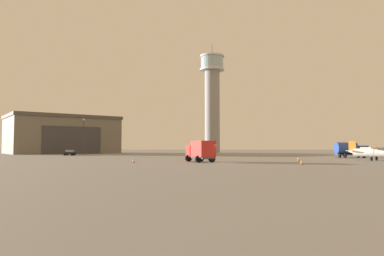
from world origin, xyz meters
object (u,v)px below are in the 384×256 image
truck_box_red (201,150)px  truck_fuel_tanker_blue (350,149)px  control_tower (212,97)px  traffic_cone_near_left (134,160)px  car_black (70,152)px  airplane_white (375,151)px  traffic_cone_mid_apron (298,159)px  traffic_cone_near_right (302,162)px  light_post_west (84,134)px

truck_box_red → truck_fuel_tanker_blue: truck_fuel_tanker_blue is taller
control_tower → traffic_cone_near_left: (-13.77, -76.63, -19.81)m
truck_fuel_tanker_blue → car_black: size_ratio=1.26×
control_tower → airplane_white: 75.30m
traffic_cone_near_left → traffic_cone_mid_apron: (24.02, 4.97, 0.05)m
airplane_white → traffic_cone_near_right: size_ratio=15.77×
truck_box_red → traffic_cone_mid_apron: bearing=-101.9°
traffic_cone_near_right → traffic_cone_mid_apron: traffic_cone_mid_apron is taller
traffic_cone_near_left → traffic_cone_mid_apron: size_ratio=0.86×
truck_fuel_tanker_blue → traffic_cone_near_left: truck_fuel_tanker_blue is taller
traffic_cone_near_left → traffic_cone_mid_apron: bearing=11.7°
control_tower → light_post_west: size_ratio=4.06×
airplane_white → traffic_cone_near_left: 37.39m
truck_fuel_tanker_blue → traffic_cone_near_right: 31.45m
light_post_west → car_black: bearing=-104.2°
car_black → light_post_west: bearing=156.1°
control_tower → light_post_west: 50.34m
control_tower → airplane_white: bearing=-71.7°
traffic_cone_near_right → light_post_west: bearing=131.5°
truck_box_red → traffic_cone_mid_apron: size_ratio=8.70×
traffic_cone_near_left → traffic_cone_near_right: 22.19m
truck_fuel_tanker_blue → light_post_west: 64.68m
car_black → traffic_cone_mid_apron: (47.17, -33.20, -0.40)m
traffic_cone_near_left → light_post_west: bearing=116.3°
airplane_white → light_post_west: size_ratio=0.89×
car_black → truck_fuel_tanker_blue: bearing=65.1°
light_post_west → traffic_cone_mid_apron: size_ratio=13.82×
truck_fuel_tanker_blue → traffic_cone_near_left: 44.31m
light_post_west → traffic_cone_near_right: bearing=-48.5°
car_black → traffic_cone_mid_apron: bearing=45.1°
light_post_west → traffic_cone_near_right: (43.32, -48.88, -5.39)m
control_tower → truck_fuel_tanker_blue: size_ratio=6.58×
airplane_white → traffic_cone_mid_apron: airplane_white is taller
car_black → traffic_cone_near_left: bearing=21.5°
control_tower → traffic_cone_mid_apron: (10.26, -71.66, -19.76)m
traffic_cone_near_right → traffic_cone_mid_apron: bearing=76.4°
control_tower → truck_fuel_tanker_blue: bearing=-65.6°
car_black → traffic_cone_near_left: size_ratio=7.92×
truck_box_red → car_black: size_ratio=1.28×
control_tower → truck_box_red: 77.24m
car_black → traffic_cone_near_left: car_black is taller
truck_fuel_tanker_blue → traffic_cone_near_right: (-17.17, -26.31, -1.39)m
traffic_cone_near_left → truck_fuel_tanker_blue: bearing=28.8°
car_black → traffic_cone_near_right: size_ratio=8.71×
control_tower → car_black: (-36.92, -38.45, -19.36)m
control_tower → truck_box_red: control_tower is taller
truck_fuel_tanker_blue → control_tower: bearing=111.4°
truck_fuel_tanker_blue → truck_box_red: bearing=-149.3°
car_black → truck_box_red: bearing=32.0°
truck_box_red → traffic_cone_mid_apron: 15.12m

